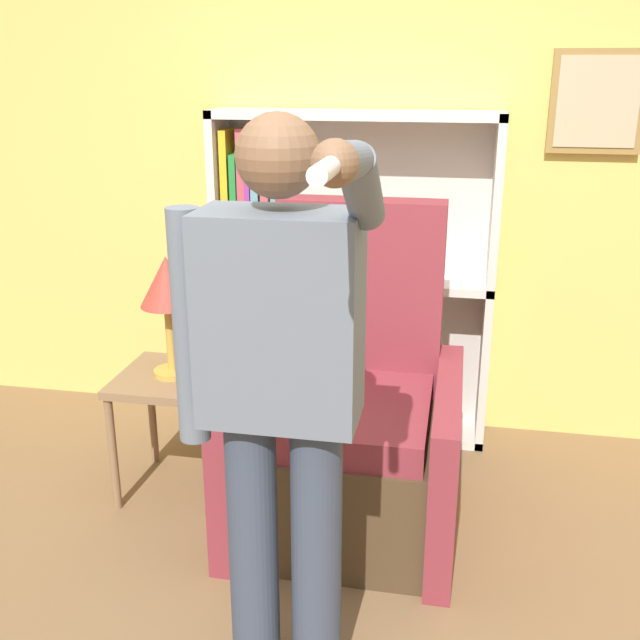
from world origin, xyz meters
TOP-DOWN VIEW (x-y plane):
  - wall_back at (0.01, 2.03)m, footprint 8.00×0.11m
  - bookcase at (-0.30, 1.87)m, footprint 1.39×0.28m
  - armchair at (-0.02, 1.04)m, footprint 0.90×0.89m
  - person_standing at (-0.08, 0.11)m, footprint 0.58×0.78m
  - side_table at (-0.81, 1.11)m, footprint 0.48×0.48m
  - table_lamp at (-0.81, 1.11)m, footprint 0.23×0.23m

SIDE VIEW (x-z plane):
  - armchair at x=-0.02m, z-range -0.26..1.06m
  - side_table at x=-0.81m, z-range 0.19..0.75m
  - bookcase at x=-0.30m, z-range -0.02..1.62m
  - table_lamp at x=-0.81m, z-range 0.69..1.22m
  - person_standing at x=-0.08m, z-range 0.13..1.86m
  - wall_back at x=0.01m, z-range 0.00..2.80m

